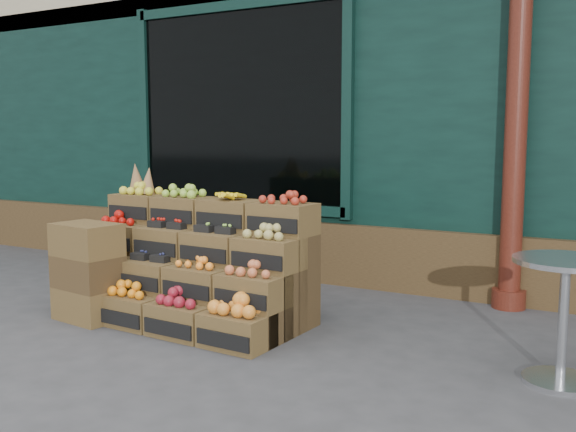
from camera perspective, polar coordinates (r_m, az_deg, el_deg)
The scene contains 6 objects.
ground at distance 4.35m, azimuth -2.19°, elevation -12.35°, with size 60.00×60.00×0.00m, color #3A3A3C.
shop_facade at distance 8.93m, azimuth 15.34°, elevation 12.92°, with size 12.00×6.24×4.80m.
crate_display at distance 5.19m, azimuth -8.61°, elevation -4.90°, with size 2.00×1.05×1.22m.
spare_crates at distance 5.32m, azimuth -17.36°, elevation -4.76°, with size 0.56×0.42×0.77m.
bistro_table at distance 4.09m, azimuth 23.32°, elevation -7.36°, with size 0.60×0.60×0.75m.
shopkeeper at distance 7.25m, azimuth 2.40°, elevation 4.22°, with size 0.79×0.52×2.18m, color #1C6333.
Camera 1 is at (2.12, -3.52, 1.45)m, focal length 40.00 mm.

